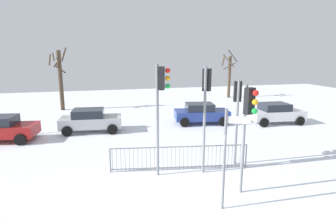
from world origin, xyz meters
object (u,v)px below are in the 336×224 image
car_white_mid (275,113)px  bare_tree_left (229,74)px  traffic_light_foreground_right (206,96)px  car_blue_trailing (201,113)px  direction_sign_post (226,155)px  traffic_light_rear_right (161,96)px  bare_tree_centre (60,78)px  car_silver_near (91,120)px  traffic_light_mid_right (237,102)px  traffic_light_foreground_left (248,116)px  car_red_far (0,128)px

car_white_mid → bare_tree_left: (2.06, 11.68, 1.89)m
traffic_light_foreground_right → car_blue_trailing: (2.81, 7.77, -2.51)m
car_white_mid → direction_sign_post: bearing=-127.2°
traffic_light_rear_right → bare_tree_centre: 16.26m
traffic_light_rear_right → direction_sign_post: size_ratio=1.37×
car_silver_near → direction_sign_post: bearing=-62.3°
car_blue_trailing → direction_sign_post: bearing=-98.1°
traffic_light_rear_right → car_white_mid: size_ratio=1.16×
direction_sign_post → car_blue_trailing: direction_sign_post is taller
car_blue_trailing → car_silver_near: same height
traffic_light_rear_right → bare_tree_left: bare_tree_left is taller
traffic_light_rear_right → direction_sign_post: traffic_light_rear_right is taller
traffic_light_mid_right → bare_tree_centre: size_ratio=0.71×
traffic_light_mid_right → car_white_mid: 8.92m
traffic_light_foreground_left → bare_tree_left: size_ratio=0.74×
traffic_light_foreground_right → direction_sign_post: (-0.45, -2.91, -1.41)m
car_silver_near → car_white_mid: same height
traffic_light_mid_right → direction_sign_post: bearing=-105.4°
bare_tree_centre → car_silver_near: bearing=-71.7°
car_blue_trailing → traffic_light_mid_right: bearing=-89.8°
traffic_light_mid_right → car_blue_trailing: bearing=97.7°
direction_sign_post → car_blue_trailing: size_ratio=0.83×
direction_sign_post → car_red_far: 13.45m
car_white_mid → traffic_light_rear_right: bearing=-142.1°
traffic_light_rear_right → bare_tree_left: 21.72m
traffic_light_foreground_left → car_white_mid: traffic_light_foreground_left is taller
traffic_light_foreground_right → bare_tree_centre: 17.04m
car_white_mid → bare_tree_left: bare_tree_left is taller
traffic_light_mid_right → car_blue_trailing: 7.59m
traffic_light_foreground_left → car_silver_near: traffic_light_foreground_left is taller
traffic_light_mid_right → car_white_mid: traffic_light_mid_right is taller
traffic_light_rear_right → direction_sign_post: 3.61m
car_silver_near → bare_tree_centre: size_ratio=0.72×
car_blue_trailing → car_white_mid: size_ratio=1.02×
traffic_light_rear_right → car_silver_near: traffic_light_rear_right is taller
traffic_light_mid_right → car_blue_trailing: (1.11, 7.22, -2.07)m
car_white_mid → traffic_light_foreground_right: bearing=-136.2°
traffic_light_mid_right → traffic_light_foreground_left: 2.93m
car_white_mid → bare_tree_centre: bearing=154.8°
traffic_light_mid_right → bare_tree_left: size_ratio=0.73×
traffic_light_mid_right → traffic_light_foreground_left: (-1.04, -2.74, 0.06)m
direction_sign_post → car_red_far: (-9.30, 9.65, -1.09)m
car_blue_trailing → car_red_far: size_ratio=1.00×
car_white_mid → bare_tree_centre: 17.87m
bare_tree_left → car_blue_trailing: bearing=-124.8°
car_blue_trailing → traffic_light_rear_right: bearing=-112.3°
traffic_light_foreground_left → car_blue_trailing: traffic_light_foreground_left is taller
direction_sign_post → bare_tree_left: size_ratio=0.63×
car_red_far → car_blue_trailing: bearing=13.0°
traffic_light_foreground_left → car_red_far: traffic_light_foreground_left is taller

